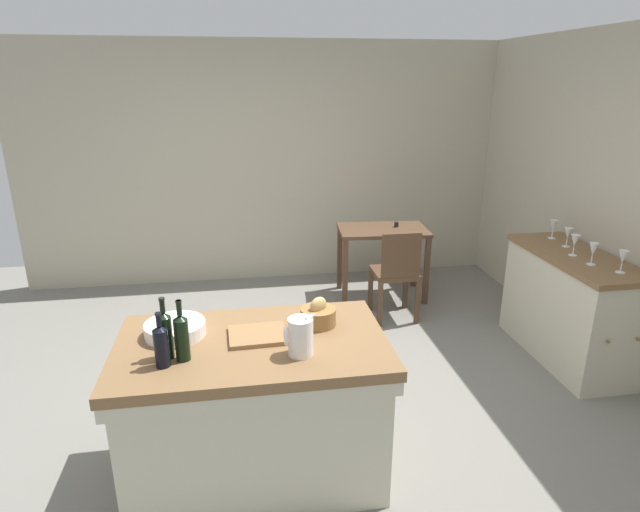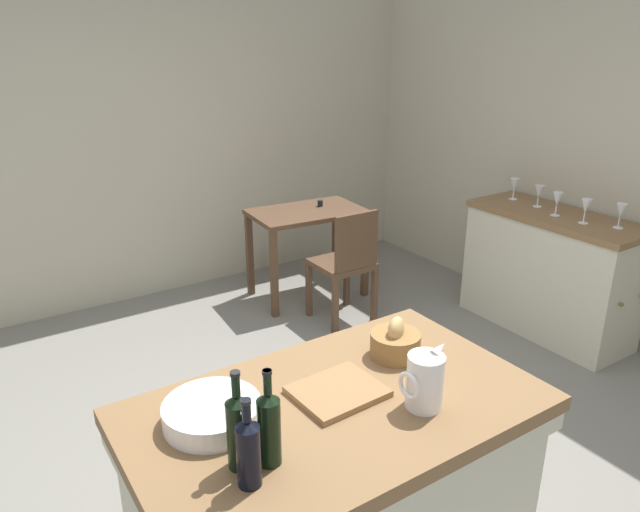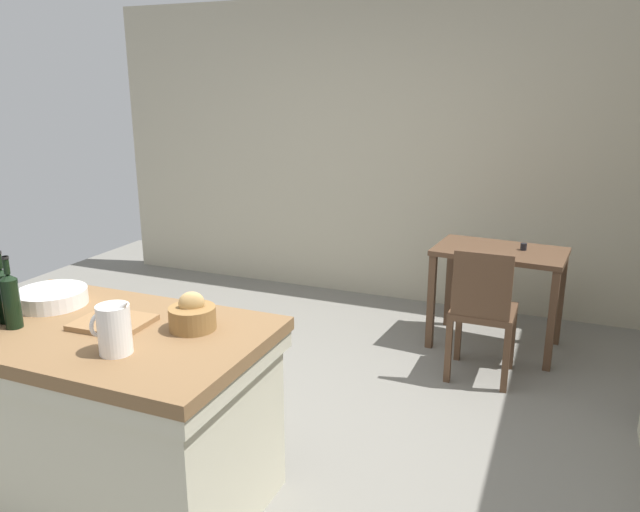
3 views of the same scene
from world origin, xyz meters
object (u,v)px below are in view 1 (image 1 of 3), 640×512
(wooden_chair, at_px, (396,272))
(side_cabinet, at_px, (569,306))
(wash_bowl, at_px, (175,329))
(cutting_board, at_px, (258,335))
(wine_glass_left, at_px, (593,250))
(wine_bottle_dark, at_px, (182,336))
(pitcher, at_px, (300,336))
(wine_bottle_amber, at_px, (165,334))
(island_table, at_px, (255,404))
(writing_desk, at_px, (383,240))
(wine_glass_far_right, at_px, (553,226))
(wine_glass_right, at_px, (568,234))
(wine_glass_far_left, at_px, (623,258))
(bread_basket, at_px, (318,315))
(wine_bottle_green, at_px, (161,345))
(wine_glass_middle, at_px, (575,241))

(wooden_chair, bearing_deg, side_cabinet, -37.53)
(wash_bowl, height_order, cutting_board, wash_bowl)
(wine_glass_left, bearing_deg, side_cabinet, 77.90)
(cutting_board, relative_size, wine_bottle_dark, 0.96)
(pitcher, distance_m, wine_bottle_amber, 0.68)
(side_cabinet, bearing_deg, island_table, -159.44)
(writing_desk, distance_m, wine_glass_left, 2.08)
(wooden_chair, distance_m, pitcher, 2.41)
(wooden_chair, distance_m, wine_glass_far_right, 1.41)
(island_table, height_order, wine_glass_right, wine_glass_right)
(island_table, xyz_separation_m, wine_glass_left, (2.53, 0.74, 0.54))
(wine_glass_left, relative_size, wine_glass_far_right, 1.03)
(cutting_board, height_order, wine_glass_far_left, wine_glass_far_left)
(bread_basket, distance_m, wine_bottle_amber, 0.85)
(island_table, relative_size, bread_basket, 7.19)
(wooden_chair, bearing_deg, bread_basket, -120.33)
(wine_bottle_dark, xyz_separation_m, wine_glass_left, (2.87, 0.88, 0.02))
(wine_bottle_dark, distance_m, wine_glass_far_right, 3.35)
(pitcher, height_order, wash_bowl, pitcher)
(wine_bottle_green, bearing_deg, wine_glass_far_left, 13.59)
(island_table, bearing_deg, side_cabinet, 20.56)
(pitcher, xyz_separation_m, wine_bottle_amber, (-0.67, 0.08, 0.03))
(writing_desk, relative_size, wine_bottle_green, 3.28)
(pitcher, distance_m, bread_basket, 0.36)
(wine_bottle_dark, xyz_separation_m, wine_glass_right, (2.95, 1.31, 0.01))
(wine_bottle_dark, distance_m, wine_glass_middle, 3.07)
(wine_glass_left, bearing_deg, wine_glass_far_left, -62.57)
(wine_glass_right, bearing_deg, bread_basket, -155.17)
(cutting_board, bearing_deg, wine_glass_left, 15.58)
(wine_bottle_green, bearing_deg, wine_glass_left, 17.36)
(island_table, distance_m, wine_glass_far_left, 2.73)
(wine_glass_middle, relative_size, wine_glass_right, 1.06)
(island_table, relative_size, writing_desk, 1.55)
(side_cabinet, xyz_separation_m, wine_bottle_amber, (-3.01, -1.07, 0.54))
(wash_bowl, distance_m, cutting_board, 0.46)
(wash_bowl, distance_m, wine_glass_middle, 3.05)
(wash_bowl, xyz_separation_m, wine_bottle_amber, (-0.02, -0.24, 0.09))
(wine_bottle_green, bearing_deg, wine_bottle_amber, 83.13)
(writing_desk, distance_m, wine_bottle_dark, 3.17)
(wash_bowl, height_order, wine_bottle_green, wine_bottle_green)
(wine_glass_far_left, distance_m, wine_glass_middle, 0.42)
(writing_desk, height_order, pitcher, pitcher)
(island_table, height_order, wine_glass_far_right, wine_glass_far_right)
(cutting_board, bearing_deg, wine_glass_far_left, 11.10)
(wine_glass_left, bearing_deg, cutting_board, -164.42)
(island_table, relative_size, wine_bottle_dark, 4.52)
(wine_glass_far_left, height_order, wine_glass_right, wine_glass_far_left)
(pitcher, height_order, wine_bottle_dark, wine_bottle_dark)
(wine_glass_left, xyz_separation_m, wine_glass_far_right, (0.10, 0.67, -0.00))
(wine_glass_far_left, height_order, wine_glass_middle, wine_glass_middle)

